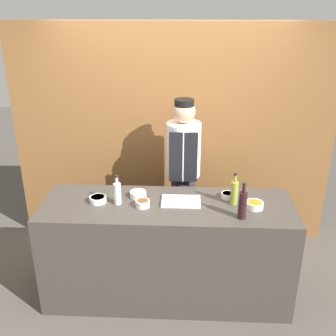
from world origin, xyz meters
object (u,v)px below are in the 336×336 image
(bottle_wine, at_px, (243,204))
(chef_center, at_px, (183,174))
(sauce_bowl_brown, at_px, (143,203))
(bottle_clear, at_px, (117,193))
(sauce_bowl_red, at_px, (138,194))
(bottle_oil, at_px, (234,192))
(cutting_board, at_px, (181,201))
(sauce_bowl_orange, at_px, (255,205))
(sauce_bowl_purple, at_px, (228,195))
(sauce_bowl_green, at_px, (98,199))

(bottle_wine, height_order, chef_center, chef_center)
(sauce_bowl_brown, xyz_separation_m, chef_center, (0.34, 0.72, -0.04))
(sauce_bowl_brown, bearing_deg, bottle_clear, 168.73)
(sauce_bowl_red, height_order, bottle_oil, bottle_oil)
(cutting_board, bearing_deg, chef_center, 89.11)
(sauce_bowl_orange, relative_size, sauce_bowl_purple, 1.26)
(sauce_bowl_purple, relative_size, bottle_wine, 0.38)
(sauce_bowl_purple, bearing_deg, sauce_bowl_orange, -40.38)
(chef_center, bearing_deg, sauce_bowl_brown, -114.88)
(sauce_bowl_brown, height_order, chef_center, chef_center)
(bottle_clear, relative_size, chef_center, 0.16)
(sauce_bowl_red, relative_size, bottle_wine, 0.47)
(sauce_bowl_brown, height_order, sauce_bowl_red, sauce_bowl_brown)
(sauce_bowl_orange, distance_m, cutting_board, 0.63)
(bottle_oil, distance_m, bottle_wine, 0.24)
(cutting_board, height_order, bottle_wine, bottle_wine)
(sauce_bowl_orange, height_order, sauce_bowl_purple, sauce_bowl_orange)
(cutting_board, xyz_separation_m, chef_center, (0.01, 0.63, -0.02))
(chef_center, bearing_deg, cutting_board, -90.89)
(sauce_bowl_orange, relative_size, chef_center, 0.09)
(bottle_wine, bearing_deg, sauce_bowl_orange, 53.38)
(bottle_wine, bearing_deg, chef_center, 119.07)
(chef_center, bearing_deg, bottle_oil, -55.04)
(sauce_bowl_green, relative_size, bottle_clear, 0.55)
(bottle_wine, bearing_deg, cutting_board, 153.86)
(sauce_bowl_purple, relative_size, chef_center, 0.07)
(sauce_bowl_purple, height_order, chef_center, chef_center)
(bottle_oil, bearing_deg, sauce_bowl_purple, 108.44)
(bottle_clear, xyz_separation_m, bottle_wine, (1.04, -0.19, 0.02))
(sauce_bowl_red, xyz_separation_m, bottle_wine, (0.88, -0.33, 0.09))
(sauce_bowl_green, distance_m, bottle_clear, 0.20)
(sauce_bowl_purple, height_order, bottle_clear, bottle_clear)
(sauce_bowl_brown, height_order, bottle_oil, bottle_oil)
(chef_center, bearing_deg, sauce_bowl_green, -138.14)
(chef_center, bearing_deg, sauce_bowl_red, -126.12)
(bottle_clear, relative_size, bottle_oil, 0.92)
(bottle_clear, height_order, bottle_wine, bottle_wine)
(bottle_clear, height_order, chef_center, chef_center)
(sauce_bowl_orange, bearing_deg, chef_center, 131.33)
(bottle_wine, bearing_deg, sauce_bowl_red, 159.43)
(bottle_clear, bearing_deg, sauce_bowl_orange, -0.96)
(sauce_bowl_green, xyz_separation_m, bottle_oil, (1.18, 0.02, 0.08))
(sauce_bowl_red, height_order, sauce_bowl_green, sauce_bowl_green)
(bottle_clear, relative_size, bottle_wine, 0.85)
(sauce_bowl_purple, bearing_deg, bottle_oil, -71.56)
(bottle_oil, bearing_deg, sauce_bowl_brown, -173.63)
(sauce_bowl_orange, xyz_separation_m, bottle_clear, (-1.17, 0.02, 0.07))
(sauce_bowl_purple, xyz_separation_m, chef_center, (-0.41, 0.52, -0.04))
(sauce_bowl_orange, bearing_deg, cutting_board, 173.69)
(cutting_board, xyz_separation_m, bottle_wine, (0.50, -0.24, 0.11))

